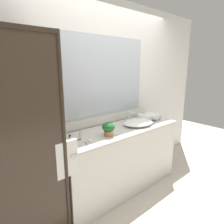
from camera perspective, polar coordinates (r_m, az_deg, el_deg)
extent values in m
plane|color=beige|center=(2.99, 2.35, -21.48)|extent=(8.00, 8.00, 0.00)
cube|color=silver|center=(2.74, -2.30, 4.81)|extent=(4.40, 0.05, 2.60)
cube|color=silver|center=(2.79, -1.87, -2.27)|extent=(1.80, 0.01, 0.11)
cube|color=silver|center=(2.69, -1.94, 10.59)|extent=(1.39, 0.01, 1.06)
cube|color=silver|center=(2.77, 2.29, -14.01)|extent=(1.80, 0.56, 0.87)
cube|color=beige|center=(2.59, 2.54, -5.21)|extent=(1.80, 0.58, 0.03)
cylinder|color=#2D2319|center=(1.83, -13.92, -9.93)|extent=(0.04, 0.04, 2.00)
cube|color=#382B21|center=(1.69, -29.60, -13.36)|extent=(0.96, 0.01, 1.96)
cube|color=#382B21|center=(2.07, -17.52, -7.34)|extent=(0.01, 0.57, 1.96)
cylinder|color=#2D2319|center=(1.84, -13.55, -9.02)|extent=(0.32, 0.02, 0.02)
cube|color=white|center=(1.90, -13.28, -13.43)|extent=(0.22, 0.04, 0.36)
ellipsoid|color=white|center=(2.75, 7.77, -3.07)|extent=(0.47, 0.37, 0.07)
cube|color=silver|center=(2.89, 4.82, -2.73)|extent=(0.17, 0.04, 0.02)
cylinder|color=silver|center=(2.87, 4.86, -1.21)|extent=(0.02, 0.02, 0.14)
cylinder|color=silver|center=(2.81, 5.79, -0.07)|extent=(0.02, 0.13, 0.02)
cylinder|color=silver|center=(2.84, 3.98, -2.39)|extent=(0.02, 0.02, 0.04)
cylinder|color=silver|center=(2.92, 5.66, -1.97)|extent=(0.02, 0.02, 0.04)
cylinder|color=#B77A51|center=(2.31, -1.04, -6.30)|extent=(0.11, 0.11, 0.07)
ellipsoid|color=#1F6329|center=(2.28, -1.04, -4.43)|extent=(0.15, 0.15, 0.11)
cube|color=silver|center=(2.14, -6.67, -8.80)|extent=(0.10, 0.07, 0.01)
ellipsoid|color=silver|center=(2.13, -6.68, -8.35)|extent=(0.07, 0.04, 0.02)
cylinder|color=silver|center=(2.17, -12.38, -7.92)|extent=(0.03, 0.03, 0.07)
cylinder|color=black|center=(2.15, -12.43, -6.88)|extent=(0.02, 0.02, 0.02)
cylinder|color=silver|center=(2.24, -9.38, -6.90)|extent=(0.03, 0.03, 0.08)
cylinder|color=#B7B2A8|center=(2.22, -9.42, -5.76)|extent=(0.03, 0.03, 0.01)
cylinder|color=white|center=(3.13, 12.59, -1.07)|extent=(0.11, 0.21, 0.09)
cylinder|color=white|center=(3.02, 11.73, -1.35)|extent=(0.14, 0.21, 0.11)
cylinder|color=white|center=(2.97, 9.67, -1.57)|extent=(0.12, 0.23, 0.10)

